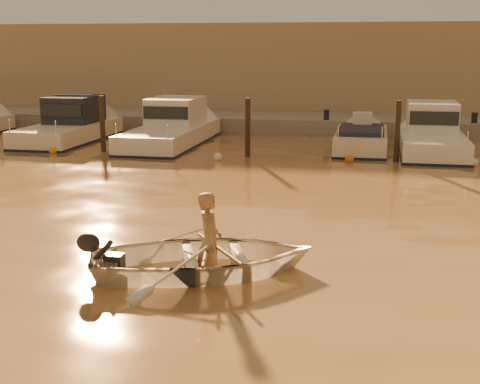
% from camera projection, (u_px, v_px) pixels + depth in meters
% --- Properties ---
extents(ground_plane, '(160.00, 160.00, 0.00)m').
position_uv_depth(ground_plane, '(81.00, 307.00, 9.81)').
color(ground_plane, olive).
rests_on(ground_plane, ground).
extents(dinghy, '(4.47, 3.87, 0.78)m').
position_uv_depth(dinghy, '(204.00, 258.00, 11.22)').
color(dinghy, silver).
rests_on(dinghy, ground_plane).
extents(person, '(0.60, 0.72, 1.69)m').
position_uv_depth(person, '(210.00, 242.00, 11.18)').
color(person, '#956E4A').
rests_on(person, dinghy).
extents(outboard_motor, '(0.98, 0.70, 0.70)m').
position_uv_depth(outboard_motor, '(113.00, 262.00, 10.97)').
color(outboard_motor, black).
rests_on(outboard_motor, dinghy).
extents(oar_port, '(1.21, 1.79, 0.13)m').
position_uv_depth(oar_port, '(218.00, 248.00, 11.23)').
color(oar_port, brown).
rests_on(oar_port, dinghy).
extents(oar_starboard, '(0.47, 2.07, 0.13)m').
position_uv_depth(oar_starboard, '(207.00, 249.00, 11.20)').
color(oar_starboard, brown).
rests_on(oar_starboard, dinghy).
extents(moored_boat_1, '(2.25, 6.68, 1.75)m').
position_uv_depth(moored_boat_1, '(68.00, 126.00, 26.54)').
color(moored_boat_1, '#F0EAC9').
rests_on(moored_boat_1, ground_plane).
extents(moored_boat_2, '(2.28, 7.63, 1.75)m').
position_uv_depth(moored_boat_2, '(171.00, 128.00, 25.69)').
color(moored_boat_2, white).
rests_on(moored_boat_2, ground_plane).
extents(moored_boat_3, '(1.79, 5.28, 0.95)m').
position_uv_depth(moored_boat_3, '(361.00, 144.00, 24.35)').
color(moored_boat_3, beige).
rests_on(moored_boat_3, ground_plane).
extents(moored_boat_4, '(2.16, 6.69, 1.75)m').
position_uv_depth(moored_boat_4, '(432.00, 135.00, 23.77)').
color(moored_boat_4, white).
rests_on(moored_boat_4, ground_plane).
extents(piling_1, '(0.18, 0.18, 2.20)m').
position_uv_depth(piling_1, '(103.00, 127.00, 23.90)').
color(piling_1, '#2D2319').
rests_on(piling_1, ground_plane).
extents(piling_2, '(0.18, 0.18, 2.20)m').
position_uv_depth(piling_2, '(248.00, 130.00, 22.85)').
color(piling_2, '#2D2319').
rests_on(piling_2, ground_plane).
extents(piling_3, '(0.18, 0.18, 2.20)m').
position_uv_depth(piling_3, '(397.00, 134.00, 21.86)').
color(piling_3, '#2D2319').
rests_on(piling_3, ground_plane).
extents(fender_b, '(0.30, 0.30, 0.30)m').
position_uv_depth(fender_b, '(53.00, 150.00, 23.68)').
color(fender_b, orange).
rests_on(fender_b, ground_plane).
extents(fender_c, '(0.30, 0.30, 0.30)m').
position_uv_depth(fender_c, '(218.00, 157.00, 22.27)').
color(fender_c, silver).
rests_on(fender_c, ground_plane).
extents(fender_d, '(0.30, 0.30, 0.30)m').
position_uv_depth(fender_d, '(349.00, 159.00, 21.85)').
color(fender_d, orange).
rests_on(fender_d, ground_plane).
extents(fender_e, '(0.30, 0.30, 0.30)m').
position_uv_depth(fender_e, '(474.00, 163.00, 21.19)').
color(fender_e, silver).
rests_on(fender_e, ground_plane).
extents(quay, '(52.00, 4.00, 1.00)m').
position_uv_depth(quay, '(284.00, 126.00, 30.33)').
color(quay, gray).
rests_on(quay, ground_plane).
extents(waterfront_building, '(46.00, 7.00, 4.80)m').
position_uv_depth(waterfront_building, '(300.00, 71.00, 35.11)').
color(waterfront_building, '#9E8466').
rests_on(waterfront_building, quay).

